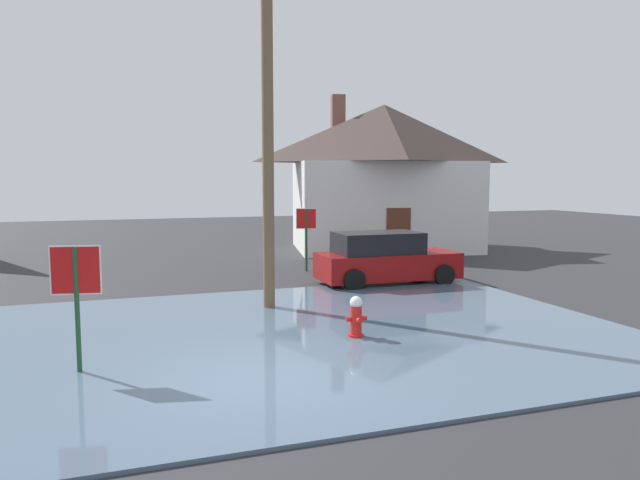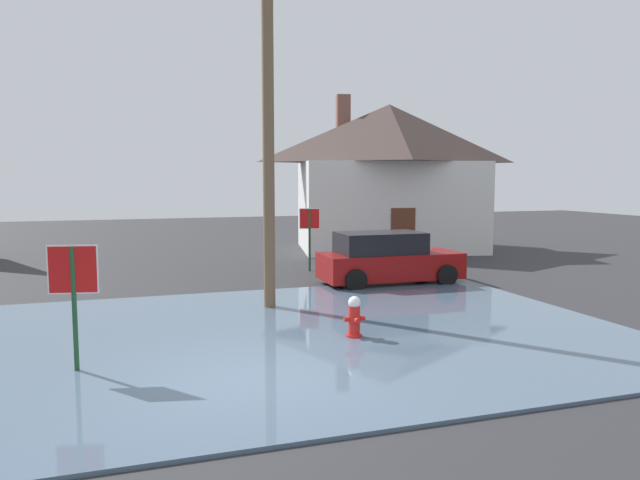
{
  "view_description": "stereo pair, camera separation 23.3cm",
  "coord_description": "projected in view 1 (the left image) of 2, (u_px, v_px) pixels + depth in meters",
  "views": [
    {
      "loc": [
        -2.08,
        -8.99,
        3.21
      ],
      "look_at": [
        2.51,
        4.07,
        1.78
      ],
      "focal_mm": 33.76,
      "sensor_mm": 36.0,
      "label": 1
    },
    {
      "loc": [
        -1.86,
        -9.06,
        3.21
      ],
      "look_at": [
        2.51,
        4.07,
        1.78
      ],
      "focal_mm": 33.76,
      "sensor_mm": 36.0,
      "label": 2
    }
  ],
  "objects": [
    {
      "name": "parked_car",
      "position": [
        385.0,
        259.0,
        18.27
      ],
      "size": [
        4.28,
        1.98,
        1.58
      ],
      "color": "maroon",
      "rests_on": "ground"
    },
    {
      "name": "utility_pole",
      "position": [
        268.0,
        131.0,
        14.33
      ],
      "size": [
        1.6,
        0.28,
        8.29
      ],
      "color": "brown",
      "rests_on": "ground"
    },
    {
      "name": "ground_plane",
      "position": [
        256.0,
        386.0,
        9.46
      ],
      "size": [
        80.0,
        80.0,
        0.1
      ],
      "primitive_type": "cube",
      "color": "#2D2D30"
    },
    {
      "name": "stop_sign_near",
      "position": [
        76.0,
        283.0,
        9.68
      ],
      "size": [
        0.79,
        0.18,
        2.14
      ],
      "color": "#1E4C28",
      "rests_on": "ground"
    },
    {
      "name": "flood_puddle",
      "position": [
        311.0,
        333.0,
        12.36
      ],
      "size": [
        13.07,
        9.79,
        0.06
      ],
      "primitive_type": "cube",
      "color": "#4C6075",
      "rests_on": "ground"
    },
    {
      "name": "fire_hydrant",
      "position": [
        356.0,
        318.0,
        11.97
      ],
      "size": [
        0.44,
        0.38,
        0.88
      ],
      "color": "red",
      "rests_on": "ground"
    },
    {
      "name": "stop_sign_far",
      "position": [
        306.0,
        227.0,
        20.64
      ],
      "size": [
        0.65,
        0.3,
        2.17
      ],
      "color": "#1E4C28",
      "rests_on": "ground"
    },
    {
      "name": "house",
      "position": [
        383.0,
        175.0,
        26.86
      ],
      "size": [
        9.29,
        7.31,
        6.95
      ],
      "color": "silver",
      "rests_on": "ground"
    },
    {
      "name": "lane_stop_bar",
      "position": [
        210.0,
        417.0,
        8.08
      ],
      "size": [
        4.32,
        0.3,
        0.01
      ],
      "primitive_type": "cube",
      "rotation": [
        0.0,
        0.0,
        0.0
      ],
      "color": "silver",
      "rests_on": "ground"
    }
  ]
}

